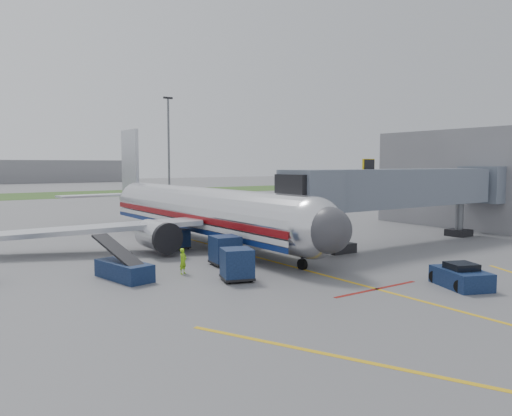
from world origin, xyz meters
TOP-DOWN VIEW (x-y plane):
  - ground at (0.00, 0.00)m, footprint 400.00×400.00m
  - grass_strip at (0.00, 90.00)m, footprint 300.00×25.00m
  - apron_markings at (0.00, -7.40)m, footprint 21.52×50.00m
  - airliner at (0.00, 15.25)m, footprint 32.10×35.67m
  - jet_bridge at (12.86, 5.00)m, footprint 25.30×4.00m
  - terminal at (30.00, 10.00)m, footprint 10.00×16.00m
  - light_mast_right at (25.00, 75.00)m, footprint 2.00×0.44m
  - pushback_tug at (4.00, -6.23)m, footprint 2.92×3.59m
  - baggage_cart_a at (-3.00, 13.09)m, footprint 1.42×1.42m
  - baggage_cart_b at (-4.97, 1.73)m, footprint 2.12×2.12m
  - baggage_cart_c at (-3.23, 5.85)m, footprint 1.97×1.97m
  - belt_loader at (-10.01, 5.77)m, footprint 2.27×4.90m
  - ground_power_cart at (4.00, 8.00)m, footprint 1.46×1.06m
  - ramp_worker at (-6.65, 5.03)m, footprint 0.66×0.58m

SIDE VIEW (x-z plane):
  - ground at x=0.00m, z-range 0.00..0.00m
  - apron_markings at x=0.00m, z-range 0.00..0.01m
  - grass_strip at x=0.00m, z-range 0.00..0.01m
  - ground_power_cart at x=4.00m, z-range -0.01..1.08m
  - pushback_tug at x=4.00m, z-range -0.11..1.19m
  - belt_loader at x=-10.01m, z-range -0.58..1.73m
  - ramp_worker at x=-6.65m, z-range 0.00..1.54m
  - baggage_cart_a at x=-3.00m, z-range 0.01..1.52m
  - baggage_cart_b at x=-4.97m, z-range 0.02..1.83m
  - baggage_cart_c at x=-3.23m, z-range 0.02..1.90m
  - airliner at x=0.00m, z-range -2.48..7.77m
  - jet_bridge at x=12.86m, z-range 1.02..7.92m
  - terminal at x=30.00m, z-range 0.00..10.00m
  - light_mast_right at x=25.00m, z-range 0.58..20.98m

